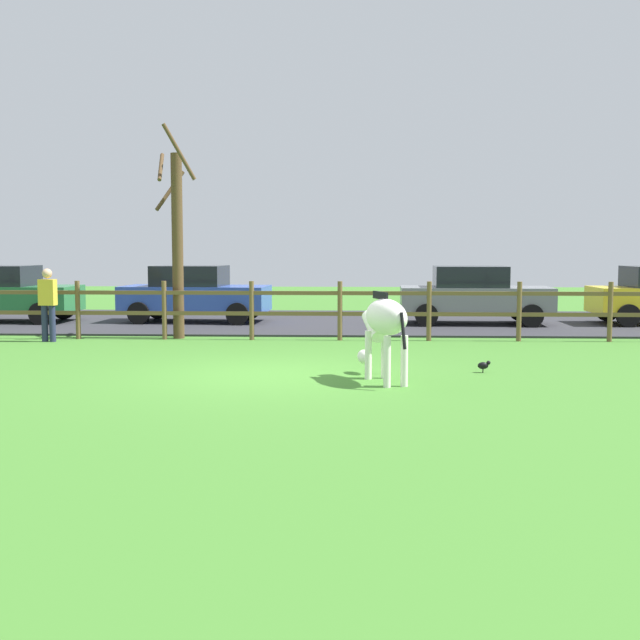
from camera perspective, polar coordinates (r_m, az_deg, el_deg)
ground_plane at (r=13.27m, az=-3.78°, el=-3.93°), size 60.00×60.00×0.00m
parking_asphalt at (r=22.46m, az=-1.14°, el=-0.11°), size 28.00×7.40×0.05m
paddock_fence at (r=18.22m, az=-4.91°, el=0.97°), size 20.27×0.11×1.35m
bare_tree at (r=18.72m, az=-10.20°, el=5.68°), size 1.05×1.05×4.87m
zebra at (r=12.47m, az=4.60°, el=-0.23°), size 0.93×1.86×1.41m
crow_on_grass at (r=13.72m, az=11.64°, el=-3.19°), size 0.21×0.10×0.20m
parked_car_blue at (r=22.35m, az=-8.98°, el=1.90°), size 4.09×2.07×1.56m
parked_car_grey at (r=21.86m, az=10.96°, el=1.80°), size 4.05×1.97×1.56m
parked_car_green at (r=23.81m, az=-21.75°, el=1.79°), size 4.01×1.89×1.56m
visitor_near_fence at (r=18.80m, az=-18.90°, el=1.27°), size 0.37×0.24×1.64m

